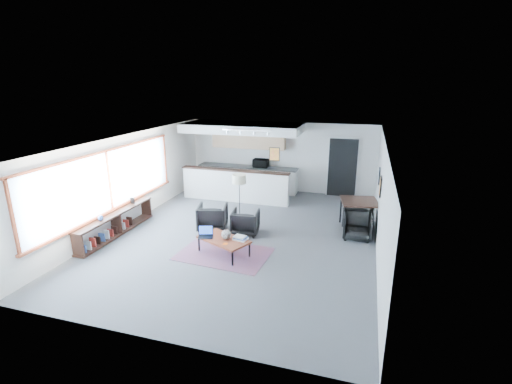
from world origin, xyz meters
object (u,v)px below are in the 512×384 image
(book_stack, at_px, (240,238))
(armchair_right, at_px, (245,221))
(dining_chair_near, at_px, (357,227))
(dining_chair_far, at_px, (358,217))
(microwave, at_px, (261,162))
(laptop, at_px, (206,233))
(coffee_table, at_px, (224,240))
(ceramic_pot, at_px, (226,234))
(floor_lamp, at_px, (239,181))
(armchair_left, at_px, (212,216))
(dining_table, at_px, (359,203))

(book_stack, height_order, armchair_right, armchair_right)
(armchair_right, height_order, dining_chair_near, armchair_right)
(book_stack, bearing_deg, dining_chair_near, 35.12)
(book_stack, height_order, dining_chair_far, dining_chair_far)
(armchair_right, height_order, microwave, microwave)
(book_stack, relative_size, microwave, 0.65)
(armchair_right, bearing_deg, laptop, 59.59)
(coffee_table, height_order, ceramic_pot, ceramic_pot)
(laptop, relative_size, microwave, 0.76)
(book_stack, height_order, floor_lamp, floor_lamp)
(book_stack, xyz_separation_m, armchair_right, (-0.31, 1.31, -0.09))
(coffee_table, xyz_separation_m, armchair_left, (-0.87, 1.37, 0.02))
(book_stack, bearing_deg, laptop, -176.98)
(armchair_left, xyz_separation_m, floor_lamp, (0.48, 0.95, 0.82))
(armchair_right, xyz_separation_m, dining_chair_near, (2.96, 0.56, -0.05))
(dining_table, distance_m, dining_chair_near, 0.81)
(coffee_table, distance_m, dining_table, 4.05)
(dining_table, xyz_separation_m, dining_chair_near, (0.00, -0.68, -0.44))
(floor_lamp, height_order, microwave, floor_lamp)
(coffee_table, bearing_deg, book_stack, 32.91)
(coffee_table, height_order, dining_chair_far, dining_chair_far)
(coffee_table, xyz_separation_m, armchair_right, (0.10, 1.37, -0.01))
(armchair_right, height_order, floor_lamp, floor_lamp)
(ceramic_pot, bearing_deg, dining_table, 41.09)
(coffee_table, bearing_deg, armchair_right, 110.23)
(book_stack, xyz_separation_m, dining_table, (2.66, 2.55, 0.31))
(laptop, height_order, dining_chair_far, laptop)
(armchair_right, relative_size, dining_chair_near, 1.15)
(laptop, relative_size, dining_chair_far, 0.66)
(dining_table, bearing_deg, microwave, 142.70)
(dining_chair_near, bearing_deg, armchair_right, -171.41)
(laptop, relative_size, floor_lamp, 0.30)
(floor_lamp, distance_m, microwave, 3.11)
(coffee_table, bearing_deg, dining_table, 64.91)
(floor_lamp, relative_size, dining_chair_near, 2.21)
(dining_table, bearing_deg, armchair_right, -157.22)
(coffee_table, relative_size, armchair_right, 1.94)
(armchair_right, distance_m, dining_chair_far, 3.25)
(floor_lamp, bearing_deg, armchair_right, -62.57)
(dining_chair_near, xyz_separation_m, dining_chair_far, (0.00, 0.77, 0.00))
(microwave, bearing_deg, armchair_right, -80.47)
(ceramic_pot, xyz_separation_m, floor_lamp, (-0.46, 2.32, 0.70))
(laptop, height_order, microwave, microwave)
(armchair_left, relative_size, floor_lamp, 0.57)
(floor_lamp, relative_size, dining_chair_far, 2.18)
(armchair_right, bearing_deg, microwave, -87.38)
(armchair_left, height_order, armchair_right, armchair_left)
(armchair_left, bearing_deg, dining_chair_far, -175.38)
(coffee_table, height_order, dining_table, dining_table)
(armchair_right, xyz_separation_m, dining_chair_far, (2.96, 1.33, -0.04))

